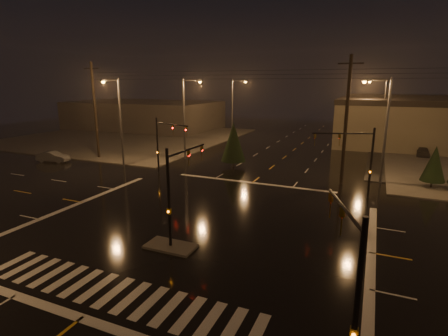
{
  "coord_description": "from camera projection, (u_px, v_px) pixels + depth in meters",
  "views": [
    {
      "loc": [
        10.48,
        -20.23,
        9.56
      ],
      "look_at": [
        -0.11,
        4.26,
        3.0
      ],
      "focal_mm": 28.0,
      "sensor_mm": 36.0,
      "label": 1
    }
  ],
  "objects": [
    {
      "name": "ground",
      "position": [
        201.0,
        223.0,
        24.36
      ],
      "size": [
        140.0,
        140.0,
        0.0
      ],
      "primitive_type": "plane",
      "color": "black",
      "rests_on": "ground"
    },
    {
      "name": "stop_bar_far",
      "position": [
        252.0,
        183.0,
        34.16
      ],
      "size": [
        16.0,
        0.5,
        0.01
      ],
      "primitive_type": "cube",
      "color": "beige",
      "rests_on": "ground"
    },
    {
      "name": "crosswalk",
      "position": [
        114.0,
        292.0,
        16.33
      ],
      "size": [
        15.0,
        2.6,
        0.01
      ],
      "primitive_type": "cube",
      "color": "beige",
      "rests_on": "ground"
    },
    {
      "name": "car_crossing",
      "position": [
        53.0,
        157.0,
        42.96
      ],
      "size": [
        4.18,
        2.21,
        1.31
      ],
      "primitive_type": "imported",
      "rotation": [
        0.0,
        0.0,
        1.79
      ],
      "color": "slate",
      "rests_on": "ground"
    },
    {
      "name": "utility_pole_0",
      "position": [
        95.0,
        110.0,
        43.85
      ],
      "size": [
        2.2,
        0.32,
        12.0
      ],
      "color": "black",
      "rests_on": "ground"
    },
    {
      "name": "signal_mast_ne",
      "position": [
        359.0,
        154.0,
        28.82
      ],
      "size": [
        4.84,
        1.86,
        6.0
      ],
      "color": "black",
      "rests_on": "ground"
    },
    {
      "name": "signal_mast_se",
      "position": [
        350.0,
        276.0,
        10.84
      ],
      "size": [
        1.55,
        3.87,
        6.0
      ],
      "color": "black",
      "rests_on": "ground"
    },
    {
      "name": "signal_mast_nw",
      "position": [
        163.0,
        140.0,
        36.14
      ],
      "size": [
        4.84,
        1.86,
        6.0
      ],
      "color": "black",
      "rests_on": "ground"
    },
    {
      "name": "streetlight_1",
      "position": [
        186.0,
        113.0,
        43.32
      ],
      "size": [
        2.77,
        0.32,
        10.0
      ],
      "color": "#38383A",
      "rests_on": "ground"
    },
    {
      "name": "sidewalk_nw",
      "position": [
        128.0,
        137.0,
        62.64
      ],
      "size": [
        36.0,
        36.0,
        0.12
      ],
      "primitive_type": "cube",
      "color": "#47443F",
      "rests_on": "ground"
    },
    {
      "name": "utility_pole_1",
      "position": [
        346.0,
        120.0,
        32.28
      ],
      "size": [
        2.2,
        0.32,
        12.0
      ],
      "color": "black",
      "rests_on": "ground"
    },
    {
      "name": "streetlight_3",
      "position": [
        383.0,
        123.0,
        32.92
      ],
      "size": [
        2.77,
        0.32,
        10.0
      ],
      "color": "#38383A",
      "rests_on": "ground"
    },
    {
      "name": "streetlight_4",
      "position": [
        382.0,
        109.0,
        50.74
      ],
      "size": [
        2.77,
        0.32,
        10.0
      ],
      "color": "#38383A",
      "rests_on": "ground"
    },
    {
      "name": "streetlight_2",
      "position": [
        234.0,
        106.0,
        57.58
      ],
      "size": [
        2.77,
        0.32,
        10.0
      ],
      "color": "#38383A",
      "rests_on": "ground"
    },
    {
      "name": "signal_mast_median",
      "position": [
        177.0,
        183.0,
        20.72
      ],
      "size": [
        0.25,
        4.59,
        6.0
      ],
      "color": "black",
      "rests_on": "ground"
    },
    {
      "name": "conifer_0",
      "position": [
        434.0,
        164.0,
        31.84
      ],
      "size": [
        2.1,
        2.1,
        3.99
      ],
      "color": "black",
      "rests_on": "ground"
    },
    {
      "name": "commercial_block",
      "position": [
        144.0,
        115.0,
        74.61
      ],
      "size": [
        30.0,
        18.0,
        5.6
      ],
      "primitive_type": "cube",
      "color": "#423D3A",
      "rests_on": "ground"
    },
    {
      "name": "median_island",
      "position": [
        171.0,
        246.0,
        20.77
      ],
      "size": [
        3.0,
        1.6,
        0.15
      ],
      "primitive_type": "cube",
      "color": "#47443F",
      "rests_on": "ground"
    },
    {
      "name": "car_parked",
      "position": [
        423.0,
        151.0,
        46.22
      ],
      "size": [
        1.65,
        3.9,
        1.32
      ],
      "primitive_type": "imported",
      "rotation": [
        0.0,
        0.0,
        -0.03
      ],
      "color": "black",
      "rests_on": "ground"
    },
    {
      "name": "conifer_3",
      "position": [
        233.0,
        142.0,
        39.95
      ],
      "size": [
        2.84,
        2.84,
        5.14
      ],
      "color": "black",
      "rests_on": "ground"
    },
    {
      "name": "streetlight_5",
      "position": [
        119.0,
        117.0,
        39.1
      ],
      "size": [
        0.32,
        2.77,
        10.0
      ],
      "color": "#38383A",
      "rests_on": "ground"
    },
    {
      "name": "stop_bar_near",
      "position": [
        81.0,
        318.0,
        14.55
      ],
      "size": [
        16.0,
        0.5,
        0.01
      ],
      "primitive_type": "cube",
      "color": "beige",
      "rests_on": "ground"
    }
  ]
}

